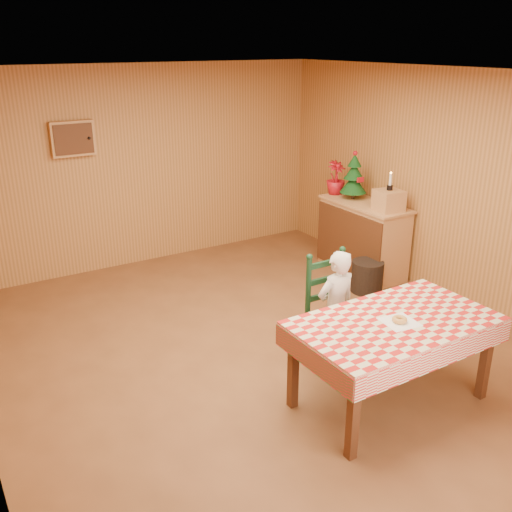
% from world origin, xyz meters
% --- Properties ---
extents(ground, '(6.00, 6.00, 0.00)m').
position_xyz_m(ground, '(0.00, 0.00, 0.00)').
color(ground, brown).
rests_on(ground, ground).
extents(cabin_walls, '(5.10, 6.05, 2.65)m').
position_xyz_m(cabin_walls, '(-0.00, 0.53, 1.83)').
color(cabin_walls, '#B27940').
rests_on(cabin_walls, ground).
extents(dining_table, '(1.66, 0.96, 0.77)m').
position_xyz_m(dining_table, '(0.44, -1.20, 0.69)').
color(dining_table, '#512B15').
rests_on(dining_table, ground).
extents(ladder_chair, '(0.44, 0.40, 1.08)m').
position_xyz_m(ladder_chair, '(0.44, -0.41, 0.50)').
color(ladder_chair, black).
rests_on(ladder_chair, ground).
extents(seated_child, '(0.41, 0.27, 1.12)m').
position_xyz_m(seated_child, '(0.44, -0.47, 0.56)').
color(seated_child, silver).
rests_on(seated_child, ground).
extents(napkin, '(0.29, 0.29, 0.00)m').
position_xyz_m(napkin, '(0.44, -1.25, 0.77)').
color(napkin, white).
rests_on(napkin, dining_table).
extents(donut, '(0.12, 0.12, 0.04)m').
position_xyz_m(donut, '(0.44, -1.25, 0.79)').
color(donut, '#CE9649').
rests_on(donut, napkin).
extents(shelf_unit, '(0.54, 1.24, 0.93)m').
position_xyz_m(shelf_unit, '(2.20, 1.14, 0.47)').
color(shelf_unit, tan).
rests_on(shelf_unit, ground).
extents(crate, '(0.34, 0.34, 0.25)m').
position_xyz_m(crate, '(2.20, 0.74, 1.06)').
color(crate, tan).
rests_on(crate, shelf_unit).
extents(christmas_tree, '(0.34, 0.34, 0.62)m').
position_xyz_m(christmas_tree, '(2.20, 1.39, 1.21)').
color(christmas_tree, '#512B15').
rests_on(christmas_tree, shelf_unit).
extents(flower_arrangement, '(0.25, 0.25, 0.44)m').
position_xyz_m(flower_arrangement, '(2.15, 1.69, 1.15)').
color(flower_arrangement, '#A20F19').
rests_on(flower_arrangement, shelf_unit).
extents(candle_set, '(0.07, 0.07, 0.22)m').
position_xyz_m(candle_set, '(2.20, 0.74, 1.24)').
color(candle_set, black).
rests_on(candle_set, crate).
extents(storage_bin, '(0.43, 0.43, 0.38)m').
position_xyz_m(storage_bin, '(1.82, 0.60, 0.19)').
color(storage_bin, black).
rests_on(storage_bin, ground).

